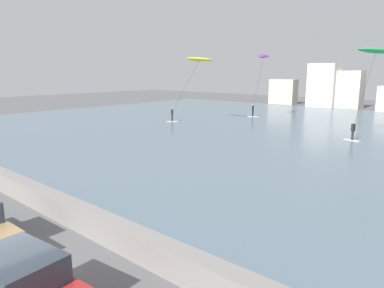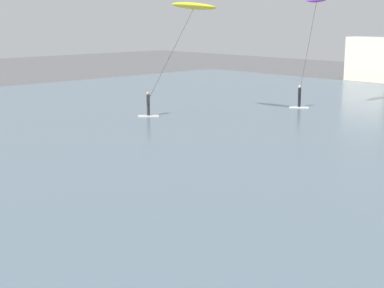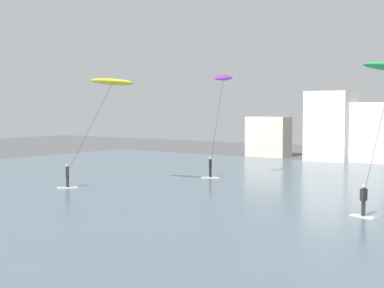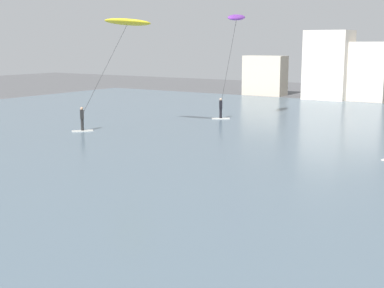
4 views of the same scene
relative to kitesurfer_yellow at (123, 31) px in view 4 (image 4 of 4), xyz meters
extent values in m
cube|color=beige|center=(-4.48, 30.38, -4.46)|extent=(4.85, 2.31, 4.59)
cube|color=gray|center=(3.30, 30.77, -3.66)|extent=(3.43, 3.93, 6.20)
cube|color=beige|center=(3.57, 29.01, -3.09)|extent=(4.54, 3.63, 7.33)
cube|color=beige|center=(7.18, 29.78, -3.69)|extent=(4.77, 3.01, 6.14)
cube|color=silver|center=(-2.78, -1.21, -6.63)|extent=(1.22, 1.37, 0.06)
cylinder|color=black|center=(-2.78, -1.21, -6.21)|extent=(0.20, 0.20, 0.78)
cube|color=black|center=(-2.78, -1.21, -5.52)|extent=(0.40, 0.38, 0.60)
sphere|color=tan|center=(-2.78, -1.21, -5.11)|extent=(0.20, 0.20, 0.20)
cylinder|color=#333333|center=(-1.26, -0.55, -2.58)|extent=(3.07, 1.35, 5.99)
ellipsoid|color=yellow|center=(0.26, 0.11, 0.56)|extent=(3.52, 1.72, 0.81)
cube|color=silver|center=(1.92, 9.29, -6.63)|extent=(1.39, 1.18, 0.06)
cylinder|color=black|center=(1.92, 9.29, -6.21)|extent=(0.20, 0.20, 0.78)
cube|color=black|center=(1.92, 9.29, -5.52)|extent=(0.38, 0.40, 0.60)
sphere|color=beige|center=(1.92, 9.29, -5.11)|extent=(0.20, 0.20, 0.20)
cylinder|color=#333333|center=(2.87, 8.74, -2.32)|extent=(1.94, 1.14, 6.50)
ellipsoid|color=purple|center=(3.82, 8.18, 1.07)|extent=(1.19, 2.76, 0.82)
camera|label=1|loc=(26.70, -31.53, -0.83)|focal=33.34mm
camera|label=2|loc=(27.44, -25.82, -0.09)|focal=54.67mm
camera|label=3|loc=(27.25, -27.70, -1.18)|focal=53.72mm
camera|label=4|loc=(23.32, -27.31, -0.83)|focal=50.55mm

